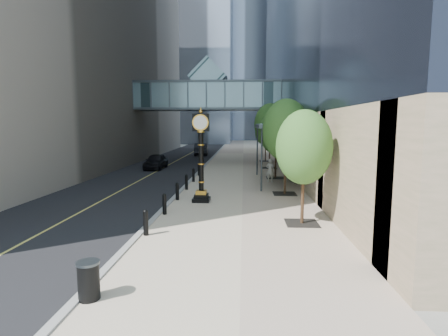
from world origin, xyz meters
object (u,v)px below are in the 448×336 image
at_px(car_far, 201,149).
at_px(pedestrian, 270,170).
at_px(trash_bin, 89,282).
at_px(street_clock, 201,162).
at_px(car_near, 156,161).

bearing_deg(car_far, pedestrian, 104.93).
xyz_separation_m(trash_bin, car_far, (-2.27, 41.32, 0.35)).
bearing_deg(street_clock, pedestrian, 58.46).
relative_size(trash_bin, car_far, 0.18).
relative_size(trash_bin, pedestrian, 0.51).
bearing_deg(car_near, street_clock, -66.34).
bearing_deg(trash_bin, car_far, 93.14).
height_order(car_near, car_far, car_far).
bearing_deg(pedestrian, trash_bin, 96.87).
relative_size(car_near, car_far, 0.84).
xyz_separation_m(street_clock, car_far, (-3.69, 30.22, -1.39)).
distance_m(trash_bin, pedestrian, 18.86).
bearing_deg(trash_bin, street_clock, 82.72).
relative_size(trash_bin, car_near, 0.21).
distance_m(pedestrian, car_near, 13.03).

